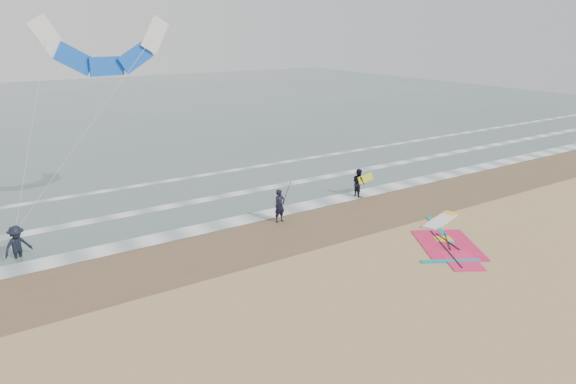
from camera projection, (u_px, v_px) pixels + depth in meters
ground at (389, 277)px, 18.99m from camera, size 120.00×120.00×0.00m
sea_water at (87, 111)px, 57.29m from camera, size 120.00×80.00×0.02m
wet_sand_band at (298, 227)px, 23.78m from camera, size 120.00×5.00×0.01m
foam_waterline at (252, 201)px, 27.32m from camera, size 120.00×9.15×0.02m
windsurf_rig at (447, 238)px, 22.48m from camera, size 5.58×5.28×0.13m
person_standing at (280, 206)px, 24.22m from camera, size 0.61×0.43×1.60m
person_walking at (359, 183)px, 27.91m from camera, size 0.66×0.81×1.56m
person_wading at (16, 238)px, 20.30m from camera, size 1.29×1.05×1.74m
held_pole at (285, 197)px, 24.26m from camera, size 0.17×0.86×1.82m
carried_kiteboard at (366, 178)px, 27.97m from camera, size 1.30×0.51×0.39m
surf_kite at (105, 51)px, 22.43m from camera, size 7.80×2.42×8.24m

